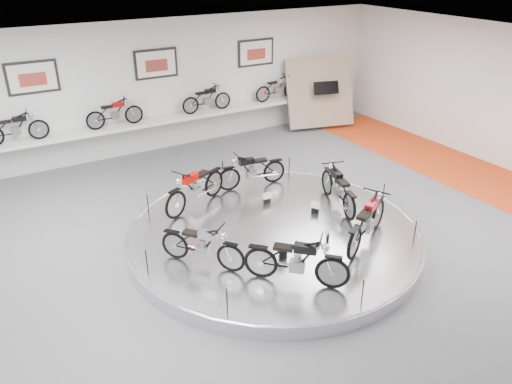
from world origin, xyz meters
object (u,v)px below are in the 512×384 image
bike_a (338,188)px  bike_b (252,170)px  bike_c (195,187)px  bike_f (367,221)px  display_platform (274,234)px  bike_d (202,245)px  shelf (164,120)px  bike_e (296,260)px

bike_a → bike_b: bike_a is taller
bike_c → bike_f: 4.04m
display_platform → bike_d: 2.07m
display_platform → bike_c: size_ratio=3.72×
shelf → bike_c: size_ratio=6.39×
bike_e → shelf: bearing=130.2°
bike_a → shelf: bearing=32.8°
bike_d → bike_e: 1.85m
shelf → bike_f: bearing=-80.4°
shelf → bike_e: bike_e is taller
shelf → bike_d: bearing=-105.7°
bike_f → bike_b: bearing=72.4°
bike_b → bike_c: bike_c is taller
bike_e → bike_d: bearing=176.1°
display_platform → bike_c: (-1.02, 1.83, 0.66)m
bike_a → bike_f: bike_f is taller
shelf → bike_c: bike_c is taller
bike_e → bike_b: bearing=115.8°
bike_a → bike_c: (-2.88, 1.70, 0.02)m
bike_c → bike_e: bearing=70.0°
display_platform → bike_b: bike_b is taller
bike_b → bike_f: (0.65, -3.57, 0.05)m
bike_a → bike_e: bearing=143.8°
bike_d → bike_e: size_ratio=0.91×
bike_c → bike_f: bearing=100.9°
bike_c → bike_f: (2.35, -3.28, 0.01)m
display_platform → shelf: (0.00, 6.40, 0.85)m
shelf → bike_d: (-1.93, -6.86, -0.26)m
display_platform → bike_b: (0.68, 2.12, 0.61)m
bike_a → bike_e: bike_a is taller
display_platform → shelf: 6.46m
bike_b → bike_f: bike_f is taller
display_platform → shelf: size_ratio=0.58×
bike_c → bike_d: size_ratio=1.14×
bike_e → bike_f: 2.09m
bike_b → bike_f: bearing=107.9°
bike_d → bike_e: (1.21, -1.40, 0.04)m
bike_c → bike_d: (-0.90, -2.28, -0.06)m
display_platform → bike_e: bearing=-111.2°
display_platform → bike_d: bearing=-166.7°
bike_b → bike_e: 4.21m
bike_a → bike_e: 3.25m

